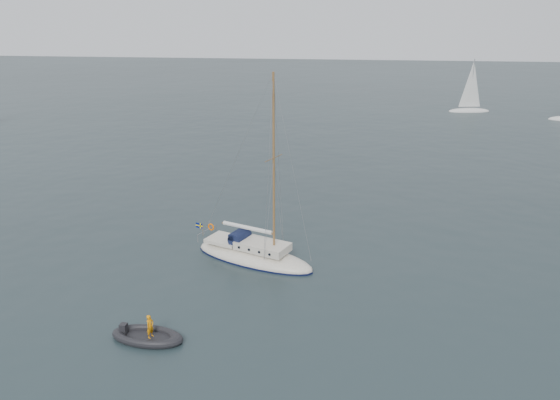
# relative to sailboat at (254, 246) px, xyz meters

# --- Properties ---
(ground) EXTENTS (300.00, 300.00, 0.00)m
(ground) POSITION_rel_sailboat_xyz_m (1.95, 0.21, -0.89)
(ground) COLOR black
(ground) RESTS_ON ground
(sailboat) EXTENTS (8.26, 2.48, 11.76)m
(sailboat) POSITION_rel_sailboat_xyz_m (0.00, 0.00, 0.00)
(sailboat) COLOR white
(sailboat) RESTS_ON ground
(dinghy) EXTENTS (2.88, 1.30, 0.41)m
(dinghy) POSITION_rel_sailboat_xyz_m (-0.76, 1.76, -0.71)
(dinghy) COLOR #444449
(dinghy) RESTS_ON ground
(rib) EXTENTS (3.45, 1.57, 1.32)m
(rib) POSITION_rel_sailboat_xyz_m (-3.28, -9.10, -0.68)
(rib) COLOR black
(rib) RESTS_ON ground
(distant_yacht_c) EXTENTS (6.23, 3.32, 8.26)m
(distant_yacht_c) POSITION_rel_sailboat_xyz_m (22.57, 55.80, 2.64)
(distant_yacht_c) COLOR silver
(distant_yacht_c) RESTS_ON ground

